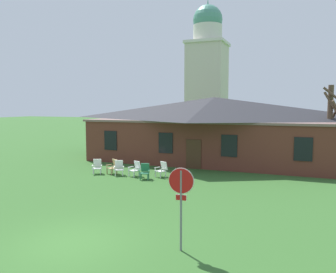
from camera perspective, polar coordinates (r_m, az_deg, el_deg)
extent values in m
plane|color=#336028|center=(11.84, -16.26, -17.12)|extent=(200.00, 200.00, 0.00)
cube|color=brown|center=(28.37, 7.83, -0.56)|extent=(18.61, 10.00, 3.20)
cube|color=#795B55|center=(28.25, 7.88, 2.83)|extent=(18.99, 10.20, 0.16)
pyramid|color=#28282D|center=(28.22, 7.90, 4.83)|extent=(19.36, 10.40, 1.81)
cube|color=black|center=(26.42, -9.78, -0.67)|extent=(1.10, 0.06, 1.50)
cube|color=black|center=(24.31, -0.40, -1.11)|extent=(1.10, 0.06, 1.50)
cube|color=black|center=(22.96, 10.40, -1.57)|extent=(1.10, 0.06, 1.50)
cube|color=black|center=(22.51, 22.09, -2.01)|extent=(1.10, 0.06, 1.50)
cube|color=#422819|center=(23.68, 4.39, -3.03)|extent=(1.10, 0.06, 2.10)
cube|color=beige|center=(45.67, 6.67, 7.51)|extent=(4.80, 4.80, 12.53)
cube|color=silver|center=(46.37, 6.75, 15.50)|extent=(5.18, 5.18, 0.36)
cylinder|color=silver|center=(46.61, 6.77, 17.05)|extent=(3.80, 3.80, 2.20)
sphere|color=#4C8E7A|center=(47.01, 6.80, 19.17)|extent=(3.88, 3.88, 3.88)
cone|color=#4C8E7A|center=(47.63, 6.83, 21.90)|extent=(0.24, 0.24, 1.00)
cylinder|color=slate|center=(10.47, 2.23, -12.58)|extent=(0.07, 0.07, 2.52)
cylinder|color=white|center=(10.24, 2.27, -7.56)|extent=(0.80, 0.08, 0.81)
cylinder|color=#B71414|center=(10.21, 2.24, -7.59)|extent=(0.76, 0.08, 0.76)
cube|color=#B71414|center=(10.35, 2.24, -10.38)|extent=(0.32, 0.05, 0.16)
cube|color=white|center=(10.36, 2.26, -10.36)|extent=(0.34, 0.04, 0.18)
cube|color=silver|center=(22.21, -11.47, -5.95)|extent=(0.07, 0.07, 0.36)
cube|color=silver|center=(22.25, -12.65, -5.95)|extent=(0.07, 0.07, 0.36)
cube|color=silver|center=(22.64, -11.37, -5.73)|extent=(0.07, 0.07, 0.36)
cube|color=silver|center=(22.69, -12.53, -5.74)|extent=(0.07, 0.07, 0.36)
cube|color=silver|center=(22.41, -12.02, -5.33)|extent=(0.72, 0.71, 0.05)
cube|color=silver|center=(22.66, -11.96, -4.44)|extent=(0.54, 0.41, 0.54)
cube|color=silver|center=(22.33, -11.29, -4.84)|extent=(0.28, 0.44, 0.03)
cube|color=silver|center=(22.19, -11.32, -5.20)|extent=(0.05, 0.05, 0.22)
cube|color=silver|center=(22.38, -12.77, -4.85)|extent=(0.28, 0.44, 0.03)
cube|color=silver|center=(22.24, -12.81, -5.20)|extent=(0.05, 0.05, 0.22)
cube|color=tan|center=(21.97, -9.67, -6.04)|extent=(0.07, 0.07, 0.36)
cube|color=tan|center=(22.34, -10.37, -5.87)|extent=(0.07, 0.07, 0.36)
cube|color=tan|center=(22.23, -8.75, -5.89)|extent=(0.07, 0.07, 0.36)
cube|color=tan|center=(22.59, -9.46, -5.73)|extent=(0.07, 0.07, 0.36)
cube|color=tan|center=(22.24, -9.57, -5.36)|extent=(0.70, 0.68, 0.05)
cube|color=tan|center=(22.37, -8.94, -4.51)|extent=(0.55, 0.37, 0.54)
cube|color=tan|center=(21.97, -9.17, -4.97)|extent=(0.23, 0.46, 0.03)
cube|color=tan|center=(21.89, -9.50, -5.31)|extent=(0.05, 0.05, 0.22)
cube|color=tan|center=(22.43, -10.06, -4.78)|extent=(0.23, 0.46, 0.03)
cube|color=tan|center=(22.36, -10.39, -5.10)|extent=(0.05, 0.05, 0.22)
cube|color=silver|center=(21.50, -7.76, -6.26)|extent=(0.07, 0.07, 0.36)
cube|color=silver|center=(21.51, -8.99, -6.28)|extent=(0.07, 0.07, 0.36)
cube|color=silver|center=(21.94, -7.76, -6.03)|extent=(0.07, 0.07, 0.36)
cube|color=silver|center=(21.94, -8.97, -6.05)|extent=(0.07, 0.07, 0.36)
cube|color=silver|center=(21.68, -8.37, -5.62)|extent=(0.73, 0.72, 0.05)
cube|color=silver|center=(21.93, -8.38, -4.70)|extent=(0.54, 0.42, 0.54)
cube|color=silver|center=(21.62, -7.61, -5.12)|extent=(0.29, 0.44, 0.03)
cube|color=silver|center=(21.49, -7.60, -5.48)|extent=(0.05, 0.05, 0.22)
cube|color=silver|center=(21.63, -9.15, -5.14)|extent=(0.29, 0.44, 0.03)
cube|color=silver|center=(21.49, -9.16, -5.50)|extent=(0.05, 0.05, 0.22)
cube|color=white|center=(21.02, -5.85, -6.51)|extent=(0.06, 0.06, 0.36)
cube|color=white|center=(21.36, -6.68, -6.33)|extent=(0.06, 0.06, 0.36)
cube|color=white|center=(21.32, -4.96, -6.34)|extent=(0.06, 0.06, 0.36)
cube|color=white|center=(21.65, -5.80, -6.16)|extent=(0.06, 0.06, 0.36)
cube|color=white|center=(21.29, -5.83, -5.79)|extent=(0.69, 0.67, 0.05)
cube|color=white|center=(21.45, -5.22, -4.89)|extent=(0.55, 0.35, 0.54)
cube|color=white|center=(21.03, -5.34, -5.39)|extent=(0.22, 0.46, 0.03)
cube|color=white|center=(20.95, -5.67, -5.74)|extent=(0.05, 0.05, 0.22)
cube|color=white|center=(21.46, -6.40, -5.19)|extent=(0.22, 0.46, 0.03)
cube|color=white|center=(21.37, -6.72, -5.53)|extent=(0.05, 0.05, 0.22)
cube|color=#28704C|center=(20.20, -3.49, -6.98)|extent=(0.06, 0.06, 0.36)
cube|color=#28704C|center=(20.27, -4.78, -6.95)|extent=(0.06, 0.06, 0.36)
cube|color=#28704C|center=(20.62, -3.31, -6.72)|extent=(0.06, 0.06, 0.36)
cube|color=#28704C|center=(20.69, -4.57, -6.69)|extent=(0.06, 0.06, 0.36)
cube|color=#28704C|center=(20.40, -4.04, -6.27)|extent=(0.67, 0.66, 0.05)
cube|color=#28704C|center=(20.65, -3.91, -5.28)|extent=(0.55, 0.33, 0.54)
cube|color=#28704C|center=(20.30, -3.24, -5.76)|extent=(0.19, 0.46, 0.03)
cube|color=#28704C|center=(20.17, -3.30, -6.16)|extent=(0.05, 0.05, 0.22)
cube|color=#28704C|center=(20.39, -4.86, -5.72)|extent=(0.19, 0.46, 0.03)
cube|color=#28704C|center=(20.25, -4.94, -6.12)|extent=(0.05, 0.05, 0.22)
cube|color=silver|center=(20.73, -1.30, -6.65)|extent=(0.07, 0.07, 0.36)
cube|color=silver|center=(21.06, -2.16, -6.47)|extent=(0.07, 0.07, 0.36)
cube|color=silver|center=(21.03, -0.42, -6.48)|extent=(0.07, 0.07, 0.36)
cube|color=silver|center=(21.35, -1.28, -6.30)|extent=(0.07, 0.07, 0.36)
cube|color=silver|center=(21.00, -1.29, -5.93)|extent=(0.70, 0.69, 0.05)
cube|color=silver|center=(21.15, -0.68, -5.01)|extent=(0.55, 0.38, 0.54)
cube|color=silver|center=(20.74, -0.78, -5.52)|extent=(0.24, 0.45, 0.03)
cube|color=silver|center=(20.65, -1.11, -5.88)|extent=(0.05, 0.05, 0.22)
cube|color=silver|center=(21.16, -1.87, -5.30)|extent=(0.24, 0.45, 0.03)
cube|color=silver|center=(21.07, -2.20, -5.65)|extent=(0.05, 0.05, 0.22)
cylinder|color=brown|center=(25.68, 25.85, 1.35)|extent=(0.36, 0.36, 5.88)
cylinder|color=brown|center=(25.89, 26.32, 2.98)|extent=(0.66, 0.61, 1.18)
cylinder|color=brown|center=(25.19, 26.07, 6.63)|extent=(1.04, 0.23, 0.93)
cylinder|color=brown|center=(25.41, 26.18, 5.25)|extent=(0.64, 0.32, 1.02)
cylinder|color=brown|center=(25.18, 26.14, 5.08)|extent=(1.07, 0.23, 1.62)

